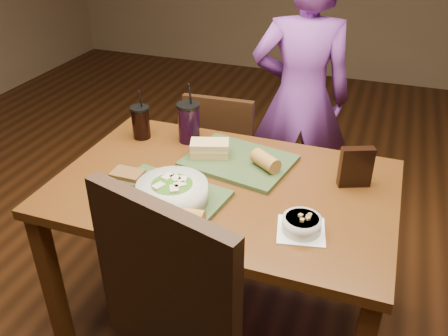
% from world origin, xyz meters
% --- Properties ---
extents(ground, '(6.00, 6.00, 0.00)m').
position_xyz_m(ground, '(0.00, 0.00, 0.00)').
color(ground, '#381C0B').
rests_on(ground, ground).
extents(dining_table, '(1.30, 0.85, 0.75)m').
position_xyz_m(dining_table, '(0.00, 0.00, 0.66)').
color(dining_table, '#532D10').
rests_on(dining_table, ground).
extents(chair_far, '(0.39, 0.39, 0.85)m').
position_xyz_m(chair_far, '(-0.24, 0.67, 0.47)').
color(chair_far, black).
rests_on(chair_far, ground).
extents(diner, '(0.61, 0.48, 1.49)m').
position_xyz_m(diner, '(0.10, 0.95, 0.74)').
color(diner, '#7A3797').
rests_on(diner, ground).
extents(tray_near, '(0.46, 0.38, 0.02)m').
position_xyz_m(tray_near, '(-0.17, -0.19, 0.76)').
color(tray_near, '#354A27').
rests_on(tray_near, dining_table).
extents(tray_far, '(0.47, 0.39, 0.02)m').
position_xyz_m(tray_far, '(0.00, 0.17, 0.76)').
color(tray_far, '#354A27').
rests_on(tray_far, dining_table).
extents(salad_bowl, '(0.25, 0.25, 0.08)m').
position_xyz_m(salad_bowl, '(-0.12, -0.20, 0.81)').
color(salad_bowl, silver).
rests_on(salad_bowl, tray_near).
extents(soup_bowl, '(0.19, 0.19, 0.06)m').
position_xyz_m(soup_bowl, '(0.34, -0.19, 0.78)').
color(soup_bowl, white).
rests_on(soup_bowl, dining_table).
extents(sandwich_near, '(0.12, 0.08, 0.05)m').
position_xyz_m(sandwich_near, '(-0.33, -0.15, 0.80)').
color(sandwich_near, '#593819').
rests_on(sandwich_near, tray_near).
extents(sandwich_far, '(0.18, 0.13, 0.06)m').
position_xyz_m(sandwich_far, '(-0.12, 0.16, 0.80)').
color(sandwich_far, tan).
rests_on(sandwich_far, tray_far).
extents(baguette_near, '(0.12, 0.07, 0.06)m').
position_xyz_m(baguette_near, '(-0.02, -0.30, 0.80)').
color(baguette_near, '#AD7533').
rests_on(baguette_near, tray_near).
extents(baguette_far, '(0.14, 0.12, 0.06)m').
position_xyz_m(baguette_far, '(0.13, 0.14, 0.80)').
color(baguette_far, '#AD7533').
rests_on(baguette_far, tray_far).
extents(cup_cola, '(0.09, 0.09, 0.23)m').
position_xyz_m(cup_cola, '(-0.49, 0.24, 0.83)').
color(cup_cola, black).
rests_on(cup_cola, dining_table).
extents(cup_berry, '(0.10, 0.10, 0.28)m').
position_xyz_m(cup_berry, '(-0.27, 0.29, 0.84)').
color(cup_berry, black).
rests_on(cup_berry, dining_table).
extents(chip_bag, '(0.13, 0.08, 0.16)m').
position_xyz_m(chip_bag, '(0.47, 0.16, 0.83)').
color(chip_bag, black).
rests_on(chip_bag, dining_table).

